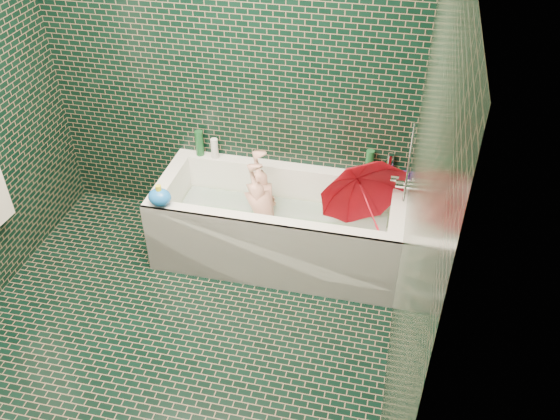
% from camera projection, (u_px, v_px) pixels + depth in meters
% --- Properties ---
extents(floor, '(2.80, 2.80, 0.00)m').
position_uv_depth(floor, '(170.00, 349.00, 3.62)').
color(floor, black).
rests_on(floor, ground).
extents(wall_back, '(2.80, 0.00, 2.80)m').
position_uv_depth(wall_back, '(226.00, 65.00, 3.95)').
color(wall_back, black).
rests_on(wall_back, floor).
extents(wall_right, '(0.00, 2.80, 2.80)m').
position_uv_depth(wall_right, '(413.00, 217.00, 2.63)').
color(wall_right, black).
rests_on(wall_right, floor).
extents(bathtub, '(1.70, 0.75, 0.55)m').
position_uv_depth(bathtub, '(279.00, 232.00, 4.19)').
color(bathtub, white).
rests_on(bathtub, floor).
extents(bath_mat, '(1.35, 0.47, 0.01)m').
position_uv_depth(bath_mat, '(279.00, 236.00, 4.24)').
color(bath_mat, green).
rests_on(bath_mat, bathtub).
extents(water, '(1.48, 0.53, 0.00)m').
position_uv_depth(water, '(279.00, 220.00, 4.15)').
color(water, silver).
rests_on(water, bathtub).
extents(faucet, '(0.18, 0.19, 0.55)m').
position_uv_depth(faucet, '(405.00, 180.00, 3.72)').
color(faucet, silver).
rests_on(faucet, wall_right).
extents(child, '(0.93, 0.33, 0.33)m').
position_uv_depth(child, '(265.00, 214.00, 4.19)').
color(child, '#D99B87').
rests_on(child, bathtub).
extents(umbrella, '(0.80, 0.88, 0.73)m').
position_uv_depth(umbrella, '(368.00, 204.00, 3.86)').
color(umbrella, red).
rests_on(umbrella, bathtub).
extents(soap_bottle_a, '(0.12, 0.12, 0.23)m').
position_uv_depth(soap_bottle_a, '(395.00, 177.00, 4.14)').
color(soap_bottle_a, white).
rests_on(soap_bottle_a, bathtub).
extents(soap_bottle_b, '(0.11, 0.11, 0.21)m').
position_uv_depth(soap_bottle_b, '(402.00, 180.00, 4.11)').
color(soap_bottle_b, '#3F1C6B').
rests_on(soap_bottle_b, bathtub).
extents(soap_bottle_c, '(0.18, 0.18, 0.18)m').
position_uv_depth(soap_bottle_c, '(397.00, 182.00, 4.09)').
color(soap_bottle_c, '#164D24').
rests_on(soap_bottle_c, bathtub).
extents(bottle_right_tall, '(0.06, 0.06, 0.21)m').
position_uv_depth(bottle_right_tall, '(369.00, 163.00, 4.09)').
color(bottle_right_tall, '#164D24').
rests_on(bottle_right_tall, bathtub).
extents(bottle_right_pump, '(0.06, 0.06, 0.18)m').
position_uv_depth(bottle_right_pump, '(390.00, 166.00, 4.09)').
color(bottle_right_pump, silver).
rests_on(bottle_right_pump, bathtub).
extents(bottle_left_tall, '(0.07, 0.07, 0.19)m').
position_uv_depth(bottle_left_tall, '(199.00, 143.00, 4.32)').
color(bottle_left_tall, '#164D24').
rests_on(bottle_left_tall, bathtub).
extents(bottle_left_short, '(0.07, 0.07, 0.16)m').
position_uv_depth(bottle_left_short, '(215.00, 149.00, 4.29)').
color(bottle_left_short, white).
rests_on(bottle_left_short, bathtub).
extents(rubber_duck, '(0.10, 0.07, 0.09)m').
position_uv_depth(rubber_duck, '(371.00, 170.00, 4.14)').
color(rubber_duck, yellow).
rests_on(rubber_duck, bathtub).
extents(bath_toy, '(0.17, 0.14, 0.15)m').
position_uv_depth(bath_toy, '(160.00, 197.00, 3.84)').
color(bath_toy, blue).
rests_on(bath_toy, bathtub).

